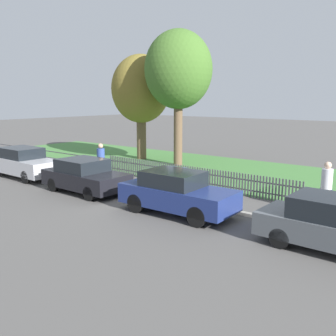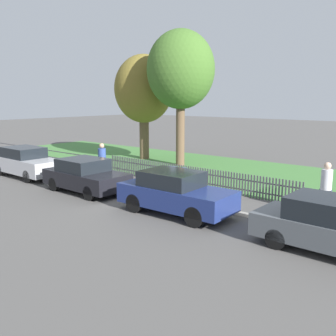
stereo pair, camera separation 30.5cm
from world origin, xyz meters
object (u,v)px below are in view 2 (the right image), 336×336
tree_nearest_kerb (144,90)px  pedestrian_by_lamp (326,185)px  covered_motorcycle (174,177)px  tree_behind_motorcycle (181,71)px  parked_car_red_compact (334,226)px  pedestrian_near_fence (102,160)px  parked_car_silver_hatchback (26,162)px  parked_car_navy_estate (175,192)px  parked_car_black_saloon (86,175)px

tree_nearest_kerb → pedestrian_by_lamp: (13.29, -5.07, -3.50)m
covered_motorcycle → tree_nearest_kerb: bearing=143.5°
tree_nearest_kerb → pedestrian_by_lamp: 14.65m
tree_nearest_kerb → tree_behind_motorcycle: 3.66m
parked_car_red_compact → pedestrian_near_fence: bearing=171.3°
covered_motorcycle → tree_behind_motorcycle: (-4.01, 5.60, 4.85)m
tree_behind_motorcycle → parked_car_silver_hatchback: bearing=-118.7°
parked_car_navy_estate → parked_car_red_compact: parked_car_navy_estate is taller
parked_car_silver_hatchback → covered_motorcycle: 8.43m
parked_car_red_compact → tree_nearest_kerb: size_ratio=0.62×
tree_nearest_kerb → pedestrian_by_lamp: tree_nearest_kerb is taller
parked_car_silver_hatchback → covered_motorcycle: (8.19, 2.04, -0.04)m
covered_motorcycle → pedestrian_near_fence: (-4.33, -0.22, 0.32)m
parked_car_navy_estate → pedestrian_by_lamp: pedestrian_by_lamp is taller
parked_car_navy_estate → parked_car_red_compact: bearing=-1.4°
covered_motorcycle → parked_car_red_compact: bearing=-14.0°
parked_car_navy_estate → covered_motorcycle: 2.75m
parked_car_navy_estate → parked_car_red_compact: (5.29, 0.00, -0.05)m
parked_car_navy_estate → pedestrian_near_fence: 6.36m
tree_nearest_kerb → parked_car_black_saloon: bearing=-62.8°
parked_car_black_saloon → pedestrian_by_lamp: (9.05, 3.18, 0.33)m
parked_car_silver_hatchback → tree_behind_motorcycle: tree_behind_motorcycle is taller
covered_motorcycle → tree_behind_motorcycle: bearing=128.6°
parked_car_silver_hatchback → parked_car_navy_estate: (9.91, -0.10, 0.00)m
tree_nearest_kerb → parked_car_silver_hatchback: bearing=-94.9°
parked_car_silver_hatchback → tree_behind_motorcycle: (4.17, 7.63, 4.81)m
parked_car_navy_estate → tree_nearest_kerb: size_ratio=0.61×
tree_behind_motorcycle → pedestrian_by_lamp: size_ratio=4.26×
parked_car_navy_estate → covered_motorcycle: size_ratio=1.97×
parked_car_red_compact → covered_motorcycle: size_ratio=1.98×
parked_car_black_saloon → covered_motorcycle: parked_car_black_saloon is taller
parked_car_silver_hatchback → pedestrian_by_lamp: bearing=12.9°
parked_car_red_compact → covered_motorcycle: parked_car_red_compact is taller
parked_car_red_compact → tree_nearest_kerb: 17.14m
parked_car_silver_hatchback → parked_car_red_compact: 15.20m
parked_car_red_compact → tree_behind_motorcycle: (-11.03, 7.73, 4.86)m
parked_car_silver_hatchback → tree_behind_motorcycle: bearing=61.7°
parked_car_black_saloon → tree_behind_motorcycle: (-0.77, 7.69, 4.86)m
parked_car_red_compact → parked_car_navy_estate: bearing=-179.1°
tree_behind_motorcycle → tree_nearest_kerb: bearing=170.8°
parked_car_red_compact → pedestrian_near_fence: size_ratio=2.26×
parked_car_black_saloon → covered_motorcycle: 3.86m
covered_motorcycle → pedestrian_by_lamp: (5.80, 1.09, 0.32)m
tree_nearest_kerb → tree_behind_motorcycle: bearing=-9.2°
parked_car_navy_estate → tree_nearest_kerb: bearing=136.5°
parked_car_navy_estate → tree_nearest_kerb: tree_nearest_kerb is taller
parked_car_silver_hatchback → tree_behind_motorcycle: size_ratio=0.56×
parked_car_silver_hatchback → parked_car_navy_estate: 9.91m
covered_motorcycle → pedestrian_by_lamp: bearing=13.5°
tree_nearest_kerb → tree_behind_motorcycle: (3.47, -0.56, 1.03)m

